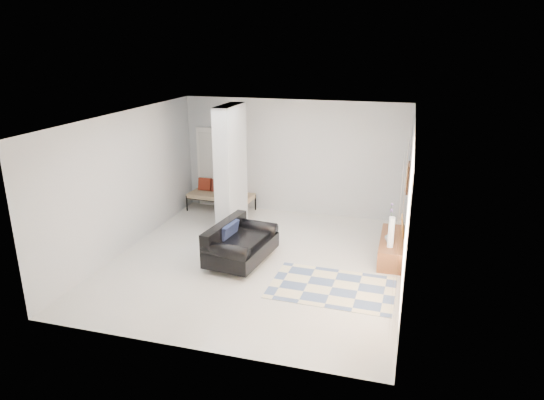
# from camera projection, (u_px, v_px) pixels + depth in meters

# --- Properties ---
(floor) EXTENTS (6.00, 6.00, 0.00)m
(floor) POSITION_uv_depth(u_px,v_px,m) (257.00, 260.00, 9.50)
(floor) COLOR silver
(floor) RESTS_ON ground
(ceiling) EXTENTS (6.00, 6.00, 0.00)m
(ceiling) POSITION_uv_depth(u_px,v_px,m) (255.00, 117.00, 8.64)
(ceiling) COLOR white
(ceiling) RESTS_ON wall_back
(wall_back) EXTENTS (6.00, 0.00, 6.00)m
(wall_back) POSITION_uv_depth(u_px,v_px,m) (293.00, 157.00, 11.81)
(wall_back) COLOR silver
(wall_back) RESTS_ON ground
(wall_front) EXTENTS (6.00, 0.00, 6.00)m
(wall_front) POSITION_uv_depth(u_px,v_px,m) (187.00, 257.00, 6.33)
(wall_front) COLOR silver
(wall_front) RESTS_ON ground
(wall_left) EXTENTS (0.00, 6.00, 6.00)m
(wall_left) POSITION_uv_depth(u_px,v_px,m) (127.00, 181.00, 9.78)
(wall_left) COLOR silver
(wall_left) RESTS_ON ground
(wall_right) EXTENTS (0.00, 6.00, 6.00)m
(wall_right) POSITION_uv_depth(u_px,v_px,m) (408.00, 205.00, 8.36)
(wall_right) COLOR silver
(wall_right) RESTS_ON ground
(partition_column) EXTENTS (0.35, 1.20, 2.80)m
(partition_column) POSITION_uv_depth(u_px,v_px,m) (231.00, 168.00, 10.82)
(partition_column) COLOR silver
(partition_column) RESTS_ON floor
(hallway_door) EXTENTS (0.85, 0.06, 2.04)m
(hallway_door) POSITION_uv_depth(u_px,v_px,m) (213.00, 167.00, 12.44)
(hallway_door) COLOR white
(hallway_door) RESTS_ON floor
(curtain) EXTENTS (0.00, 2.55, 2.55)m
(curtain) POSITION_uv_depth(u_px,v_px,m) (401.00, 225.00, 7.31)
(curtain) COLOR orange
(curtain) RESTS_ON wall_right
(wall_art) EXTENTS (0.04, 0.45, 0.55)m
(wall_art) POSITION_uv_depth(u_px,v_px,m) (408.00, 178.00, 9.11)
(wall_art) COLOR #371E0F
(wall_art) RESTS_ON wall_right
(media_console) EXTENTS (0.45, 1.61, 0.80)m
(media_console) POSITION_uv_depth(u_px,v_px,m) (391.00, 247.00, 9.61)
(media_console) COLOR brown
(media_console) RESTS_ON floor
(loveseat) EXTENTS (1.12, 1.70, 0.76)m
(loveseat) POSITION_uv_depth(u_px,v_px,m) (239.00, 244.00, 9.38)
(loveseat) COLOR silver
(loveseat) RESTS_ON floor
(daybed) EXTENTS (1.68, 0.81, 0.77)m
(daybed) POSITION_uv_depth(u_px,v_px,m) (220.00, 194.00, 12.25)
(daybed) COLOR black
(daybed) RESTS_ON floor
(area_rug) EXTENTS (2.17, 1.48, 0.01)m
(area_rug) POSITION_uv_depth(u_px,v_px,m) (332.00, 287.00, 8.45)
(area_rug) COLOR beige
(area_rug) RESTS_ON floor
(cylinder_lamp) EXTENTS (0.11, 0.11, 0.59)m
(cylinder_lamp) POSITION_uv_depth(u_px,v_px,m) (391.00, 232.00, 9.05)
(cylinder_lamp) COLOR beige
(cylinder_lamp) RESTS_ON media_console
(bronze_figurine) EXTENTS (0.13, 0.13, 0.22)m
(bronze_figurine) POSITION_uv_depth(u_px,v_px,m) (391.00, 224.00, 10.00)
(bronze_figurine) COLOR #302215
(bronze_figurine) RESTS_ON media_console
(vase) EXTENTS (0.20, 0.20, 0.19)m
(vase) POSITION_uv_depth(u_px,v_px,m) (389.00, 236.00, 9.38)
(vase) COLOR silver
(vase) RESTS_ON media_console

